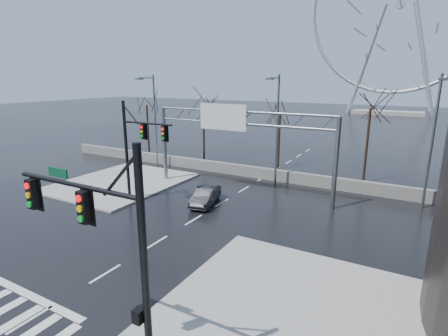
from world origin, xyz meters
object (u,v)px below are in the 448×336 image
Objects in this scene: signal_mast_far at (136,143)px; ferris_wheel at (399,12)px; sign_gantry at (235,133)px; car at (205,196)px; signal_mast_near at (109,239)px.

ferris_wheel reaches higher than signal_mast_far.
sign_gantry is 82.91m from ferris_wheel.
car is at bearing -94.09° from ferris_wheel.
ferris_wheel is (5.38, 80.04, 20.95)m from sign_gantry.
car is (-6.00, -83.85, -25.45)m from ferris_wheel.
signal_mast_far is 0.49× the size of sign_gantry.
signal_mast_near is 19.79m from sign_gantry.
signal_mast_near is at bearing -49.74° from signal_mast_far.
sign_gantry is 3.95× the size of car.
signal_mast_near is 0.16× the size of ferris_wheel.
signal_mast_far is at bearing 130.26° from signal_mast_near.
sign_gantry reaches higher than car.
signal_mast_near is 16.91m from car.
signal_mast_near reaches higher than sign_gantry.
car is (-6.14, 15.19, -4.19)m from signal_mast_near.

